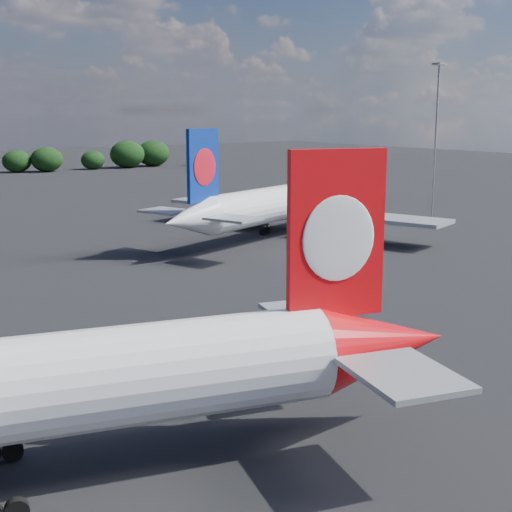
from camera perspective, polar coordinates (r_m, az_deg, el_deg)
china_southern_airliner at (r=102.53m, az=2.35°, el=4.25°), size 46.84×45.00×15.69m
floodlight_mast_near at (r=114.41m, az=14.23°, el=10.22°), size 1.60×1.60×24.87m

